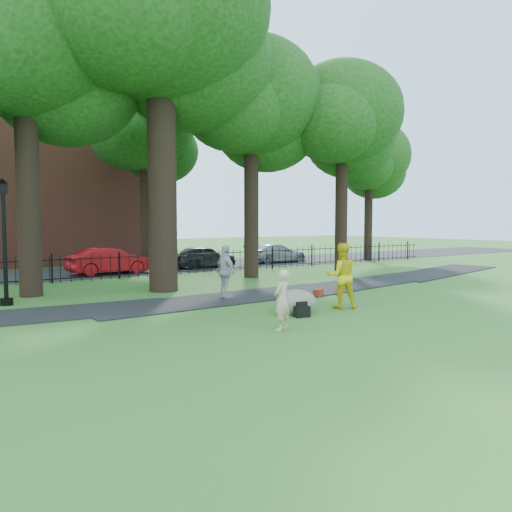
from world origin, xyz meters
TOP-DOWN VIEW (x-y plane):
  - ground at (0.00, 0.00)m, footprint 120.00×120.00m
  - footpath at (1.00, 3.90)m, footprint 36.07×3.85m
  - street at (0.00, 16.00)m, footprint 80.00×7.00m
  - iron_fence at (0.00, 12.00)m, footprint 44.00×0.04m
  - big_tree at (0.13, 7.09)m, footprint 10.08×8.61m
  - tree_row at (0.52, 8.40)m, footprint 26.82×7.96m
  - woman at (-0.50, -1.17)m, footprint 0.65×0.55m
  - man at (2.96, 0.28)m, footprint 1.24×1.15m
  - pedestrian at (1.03, 4.04)m, footprint 0.46×1.11m
  - boulder at (1.24, 0.40)m, footprint 1.59×1.40m
  - lamppost at (-5.55, 6.85)m, footprint 0.41×0.41m
  - backpack at (1.00, -0.15)m, footprint 0.47×0.35m
  - red_bag at (3.97, 2.46)m, footprint 0.46×0.38m
  - red_sedan at (0.32, 14.29)m, footprint 4.25×1.73m
  - grey_car at (5.87, 14.48)m, footprint 3.92×1.67m
  - silver_car at (11.64, 15.10)m, footprint 4.30×1.89m

SIDE VIEW (x-z plane):
  - ground at x=0.00m, z-range 0.00..0.00m
  - footpath at x=1.00m, z-range -0.01..0.01m
  - street at x=0.00m, z-range -0.01..0.01m
  - red_bag at x=3.97m, z-range 0.00..0.27m
  - backpack at x=1.00m, z-range 0.00..0.32m
  - boulder at x=1.24m, z-range 0.00..0.77m
  - iron_fence at x=0.00m, z-range 0.00..1.20m
  - silver_car at x=11.64m, z-range 0.00..1.23m
  - grey_car at x=5.87m, z-range 0.00..1.32m
  - red_sedan at x=0.32m, z-range 0.00..1.37m
  - woman at x=-0.50m, z-range 0.00..1.52m
  - pedestrian at x=1.03m, z-range 0.00..1.88m
  - man at x=2.96m, z-range 0.00..2.04m
  - lamppost at x=-5.55m, z-range -0.04..4.05m
  - tree_row at x=0.52m, z-range 1.94..14.36m
  - big_tree at x=0.13m, z-range 2.96..17.33m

